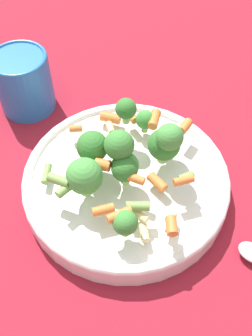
% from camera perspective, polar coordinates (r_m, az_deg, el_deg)
% --- Properties ---
extents(ground_plane, '(3.00, 3.00, 0.00)m').
position_cam_1_polar(ground_plane, '(0.56, 0.00, -3.15)').
color(ground_plane, maroon).
extents(bowl, '(0.28, 0.28, 0.04)m').
position_cam_1_polar(bowl, '(0.54, 0.00, -1.96)').
color(bowl, white).
rests_on(bowl, ground_plane).
extents(pasta_salad, '(0.21, 0.20, 0.08)m').
position_cam_1_polar(pasta_salad, '(0.50, 0.11, 1.78)').
color(pasta_salad, '#8CB766').
rests_on(pasta_salad, bowl).
extents(cup, '(0.09, 0.09, 0.10)m').
position_cam_1_polar(cup, '(0.66, -14.65, 12.05)').
color(cup, '#2366B2').
rests_on(cup, ground_plane).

